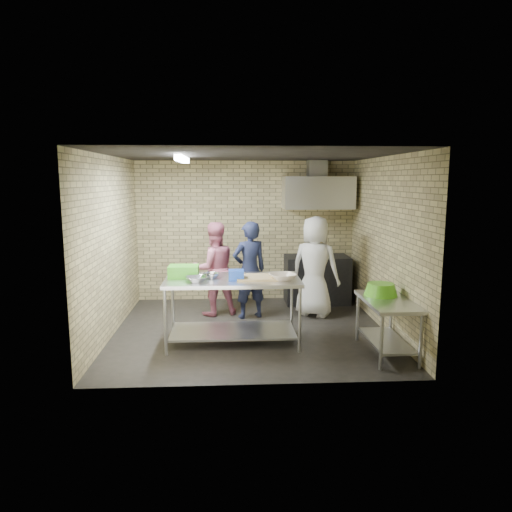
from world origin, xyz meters
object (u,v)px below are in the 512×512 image
(green_crate, at_px, (184,271))
(green_basin, at_px, (381,289))
(bottle_red, at_px, (319,196))
(man_navy, at_px, (249,270))
(side_counter, at_px, (387,327))
(stove, at_px, (317,279))
(blue_tub, at_px, (236,275))
(woman_white, at_px, (315,266))
(woman_pink, at_px, (214,269))
(bottle_green, at_px, (339,197))
(prep_table, at_px, (233,311))

(green_crate, relative_size, green_basin, 0.92)
(bottle_red, bearing_deg, man_navy, -139.56)
(side_counter, height_order, green_basin, green_basin)
(stove, relative_size, blue_tub, 5.65)
(green_basin, bearing_deg, woman_white, 111.24)
(blue_tub, relative_size, woman_pink, 0.13)
(side_counter, xyz_separation_m, green_crate, (-2.78, 0.65, 0.67))
(bottle_green, height_order, man_navy, bottle_green)
(woman_pink, bearing_deg, side_counter, 121.82)
(bottle_red, xyz_separation_m, woman_pink, (-1.99, -0.96, -1.22))
(prep_table, xyz_separation_m, blue_tub, (0.05, -0.10, 0.55))
(stove, height_order, bottle_red, bottle_red)
(green_basin, height_order, woman_pink, woman_pink)
(man_navy, bearing_deg, prep_table, 56.76)
(stove, bearing_deg, blue_tub, -124.25)
(stove, distance_m, green_basin, 2.57)
(blue_tub, bearing_deg, green_basin, -5.23)
(woman_pink, height_order, woman_white, woman_white)
(blue_tub, bearing_deg, woman_pink, 102.73)
(green_crate, height_order, bottle_red, bottle_red)
(bottle_green, relative_size, man_navy, 0.09)
(stove, xyz_separation_m, man_navy, (-1.33, -0.94, 0.38))
(side_counter, relative_size, woman_pink, 0.74)
(green_basin, bearing_deg, bottle_green, 89.58)
(blue_tub, distance_m, bottle_green, 3.41)
(man_navy, xyz_separation_m, woman_white, (1.13, 0.06, 0.04))
(woman_white, bearing_deg, stove, -72.42)
(green_basin, xyz_separation_m, woman_pink, (-2.37, 1.78, -0.02))
(bottle_red, distance_m, woman_pink, 2.52)
(green_basin, bearing_deg, green_crate, 171.67)
(green_basin, bearing_deg, man_navy, 138.45)
(green_basin, xyz_separation_m, woman_white, (-0.63, 1.62, 0.03))
(green_crate, relative_size, woman_pink, 0.26)
(green_crate, distance_m, blue_tub, 0.78)
(bottle_red, bearing_deg, side_counter, -82.38)
(bottle_green, relative_size, woman_white, 0.09)
(blue_tub, bearing_deg, man_navy, 79.94)
(woman_pink, bearing_deg, stove, -177.37)
(blue_tub, xyz_separation_m, green_basin, (2.01, -0.18, -0.19))
(bottle_green, height_order, woman_pink, bottle_green)
(side_counter, bearing_deg, bottle_green, 90.00)
(prep_table, distance_m, man_navy, 1.36)
(bottle_red, bearing_deg, woman_white, -102.64)
(prep_table, relative_size, green_basin, 4.15)
(bottle_green, xyz_separation_m, woman_white, (-0.65, -1.12, -1.15))
(stove, height_order, woman_white, woman_white)
(side_counter, distance_m, woman_white, 2.04)
(prep_table, height_order, man_navy, man_navy)
(man_navy, bearing_deg, blue_tub, 59.68)
(blue_tub, height_order, bottle_green, bottle_green)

